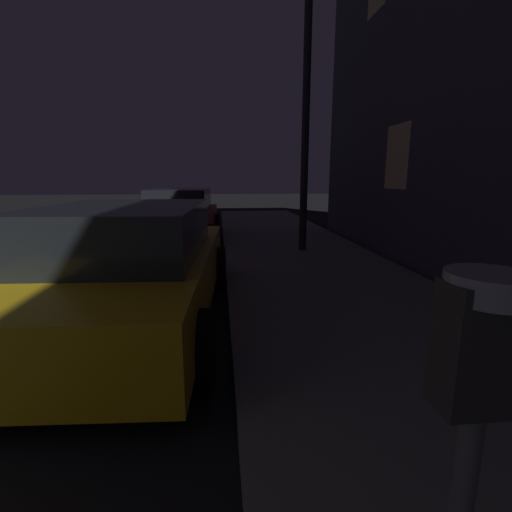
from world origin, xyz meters
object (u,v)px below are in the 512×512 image
car_red (180,217)px  street_lamp (307,66)px  car_yellow_cab (130,266)px  parking_meter (473,414)px

car_red → street_lamp: size_ratio=0.74×
car_yellow_cab → street_lamp: (2.89, 3.67, 3.22)m
parking_meter → street_lamp: bearing=80.2°
parking_meter → car_yellow_cab: parking_meter is taller
car_yellow_cab → street_lamp: size_ratio=0.80×
car_yellow_cab → street_lamp: 5.67m
street_lamp → parking_meter: bearing=-99.8°
parking_meter → car_red: parking_meter is taller
parking_meter → car_yellow_cab: bearing=114.2°
parking_meter → car_red: size_ratio=0.32×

